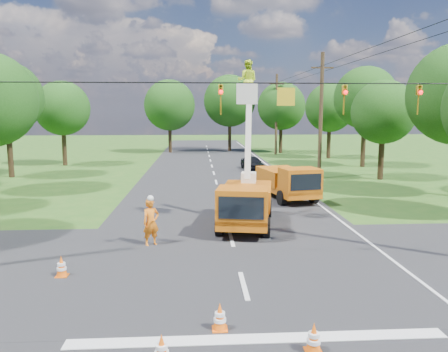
{
  "coord_description": "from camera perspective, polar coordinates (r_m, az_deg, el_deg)",
  "views": [
    {
      "loc": [
        -1.38,
        -12.75,
        5.35
      ],
      "look_at": [
        -0.26,
        5.87,
        2.6
      ],
      "focal_mm": 35.0,
      "sensor_mm": 36.0,
      "label": 1
    }
  ],
  "objects": [
    {
      "name": "ground",
      "position": [
        33.21,
        -1.03,
        -0.89
      ],
      "size": [
        140.0,
        140.0,
        0.0
      ],
      "primitive_type": "plane",
      "color": "#275519",
      "rests_on": "ground"
    },
    {
      "name": "road_main",
      "position": [
        33.21,
        -1.03,
        -0.89
      ],
      "size": [
        12.0,
        100.0,
        0.06
      ],
      "primitive_type": "cube",
      "color": "black",
      "rests_on": "ground"
    },
    {
      "name": "road_cross",
      "position": [
        15.75,
        1.82,
        -11.47
      ],
      "size": [
        56.0,
        10.0,
        0.07
      ],
      "primitive_type": "cube",
      "color": "black",
      "rests_on": "ground"
    },
    {
      "name": "stop_bar",
      "position": [
        11.03,
        4.47,
        -20.65
      ],
      "size": [
        9.0,
        0.45,
        0.02
      ],
      "primitive_type": "cube",
      "color": "silver",
      "rests_on": "ground"
    },
    {
      "name": "edge_line",
      "position": [
        33.91,
        8.47,
        -0.79
      ],
      "size": [
        0.12,
        90.0,
        0.02
      ],
      "primitive_type": "cube",
      "color": "silver",
      "rests_on": "ground"
    },
    {
      "name": "bucket_truck",
      "position": [
        20.31,
        2.88,
        -2.03
      ],
      "size": [
        3.15,
        6.11,
        7.7
      ],
      "rotation": [
        0.0,
        0.0,
        -0.18
      ],
      "color": "#C15B0D",
      "rests_on": "ground"
    },
    {
      "name": "second_truck",
      "position": [
        27.05,
        8.29,
        -0.69
      ],
      "size": [
        3.18,
        6.05,
        2.16
      ],
      "rotation": [
        0.0,
        0.0,
        0.19
      ],
      "color": "#C15B0D",
      "rests_on": "ground"
    },
    {
      "name": "ground_worker",
      "position": [
        17.81,
        -9.51,
        -6.0
      ],
      "size": [
        0.83,
        0.75,
        1.92
      ],
      "primitive_type": "imported",
      "rotation": [
        0.0,
        0.0,
        0.53
      ],
      "color": "#FC5615",
      "rests_on": "ground"
    },
    {
      "name": "distant_car",
      "position": [
        40.7,
        3.74,
        1.73
      ],
      "size": [
        2.16,
        3.99,
        1.29
      ],
      "primitive_type": "imported",
      "rotation": [
        0.0,
        0.0,
        0.18
      ],
      "color": "black",
      "rests_on": "ground"
    },
    {
      "name": "traffic_cone_0",
      "position": [
        10.01,
        -8.14,
        -21.6
      ],
      "size": [
        0.38,
        0.38,
        0.71
      ],
      "color": "#FD610D",
      "rests_on": "ground"
    },
    {
      "name": "traffic_cone_1",
      "position": [
        10.55,
        11.64,
        -20.03
      ],
      "size": [
        0.38,
        0.38,
        0.71
      ],
      "color": "#FD610D",
      "rests_on": "ground"
    },
    {
      "name": "traffic_cone_2",
      "position": [
        20.96,
        5.33,
        -5.42
      ],
      "size": [
        0.38,
        0.38,
        0.71
      ],
      "color": "#FD610D",
      "rests_on": "ground"
    },
    {
      "name": "traffic_cone_3",
      "position": [
        25.36,
        3.66,
        -2.98
      ],
      "size": [
        0.38,
        0.38,
        0.71
      ],
      "color": "#FD610D",
      "rests_on": "ground"
    },
    {
      "name": "traffic_cone_4",
      "position": [
        15.44,
        -20.46,
        -11.02
      ],
      "size": [
        0.38,
        0.38,
        0.71
      ],
      "color": "#FD610D",
      "rests_on": "ground"
    },
    {
      "name": "traffic_cone_7",
      "position": [
        30.26,
        9.43,
        -1.22
      ],
      "size": [
        0.38,
        0.38,
        0.71
      ],
      "color": "#FD610D",
      "rests_on": "ground"
    },
    {
      "name": "traffic_cone_8",
      "position": [
        11.25,
        -0.55,
        -17.94
      ],
      "size": [
        0.38,
        0.38,
        0.71
      ],
      "color": "#FD610D",
      "rests_on": "ground"
    },
    {
      "name": "pole_right_mid",
      "position": [
        36.12,
        12.54,
        7.8
      ],
      "size": [
        1.8,
        0.3,
        10.0
      ],
      "color": "#4C3823",
      "rests_on": "ground"
    },
    {
      "name": "pole_right_far",
      "position": [
        55.63,
        6.84,
        8.07
      ],
      "size": [
        1.8,
        0.3,
        10.0
      ],
      "color": "#4C3823",
      "rests_on": "ground"
    },
    {
      "name": "signal_span",
      "position": [
        15.18,
        10.46,
        10.25
      ],
      "size": [
        18.0,
        0.29,
        1.07
      ],
      "color": "black",
      "rests_on": "ground"
    },
    {
      "name": "tree_left_e",
      "position": [
        39.87,
        -26.57,
        9.15
      ],
      "size": [
        5.8,
        5.8,
        9.41
      ],
      "color": "#382616",
      "rests_on": "ground"
    },
    {
      "name": "tree_left_f",
      "position": [
        46.72,
        -20.37,
        8.28
      ],
      "size": [
        5.4,
        5.4,
        8.4
      ],
      "color": "#382616",
      "rests_on": "ground"
    },
    {
      "name": "tree_right_c",
      "position": [
        36.76,
        20.11,
        7.82
      ],
      "size": [
        5.0,
        5.0,
        7.83
      ],
      "color": "#382616",
      "rests_on": "ground"
    },
    {
      "name": "tree_right_d",
      "position": [
        44.79,
        17.99,
        9.68
      ],
      "size": [
        6.0,
        6.0,
        9.7
      ],
      "color": "#382616",
      "rests_on": "ground"
    },
    {
      "name": "tree_right_e",
      "position": [
        52.01,
        13.67,
        8.66
      ],
      "size": [
        5.6,
        5.6,
        8.63
      ],
      "color": "#382616",
      "rests_on": "ground"
    },
    {
      "name": "tree_far_a",
      "position": [
        57.86,
        -7.13,
        9.15
      ],
      "size": [
        6.6,
        6.6,
        9.5
      ],
      "color": "#382616",
      "rests_on": "ground"
    },
    {
      "name": "tree_far_b",
      "position": [
        59.92,
        0.75,
        9.78
      ],
      "size": [
        7.0,
        7.0,
        10.32
      ],
      "color": "#382616",
      "rests_on": "ground"
    },
    {
      "name": "tree_far_c",
      "position": [
        57.78,
        7.49,
        9.02
      ],
      "size": [
        6.2,
        6.2,
        9.18
      ],
      "color": "#382616",
      "rests_on": "ground"
    }
  ]
}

